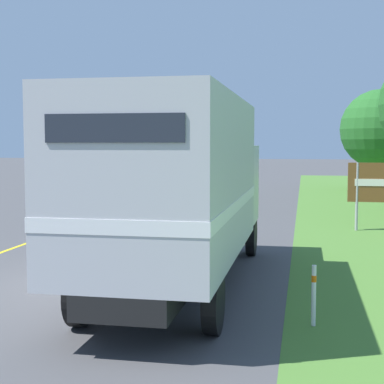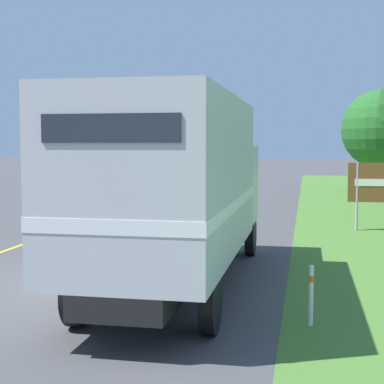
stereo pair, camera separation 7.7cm
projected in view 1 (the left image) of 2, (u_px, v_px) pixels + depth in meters
ground_plane at (103, 282)px, 11.91m from camera, size 200.00×200.00×0.00m
edge_line_yellow at (123, 209)px, 25.38m from camera, size 0.12×58.44×0.01m
centre_dash_near at (109, 278)px, 12.31m from camera, size 0.12×2.60×0.01m
centre_dash_mid_a at (177, 232)px, 18.77m from camera, size 0.12×2.60×0.01m
centre_dash_mid_b at (209, 209)px, 25.23m from camera, size 0.12×2.60×0.01m
centre_dash_far at (229, 196)px, 31.69m from camera, size 0.12×2.60×0.01m
centre_dash_farthest at (242, 187)px, 38.15m from camera, size 0.12×2.60×0.01m
horse_trailer_truck at (180, 186)px, 11.14m from camera, size 2.43×8.44×3.62m
lead_car_white at (182, 182)px, 27.86m from camera, size 1.80×3.98×2.01m
highway_sign at (381, 184)px, 18.83m from camera, size 1.97×0.09×2.54m
roadside_tree_far at (381, 129)px, 35.17m from camera, size 4.78×4.78×6.08m
delineator_post at (314, 294)px, 9.02m from camera, size 0.08×0.08×0.95m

